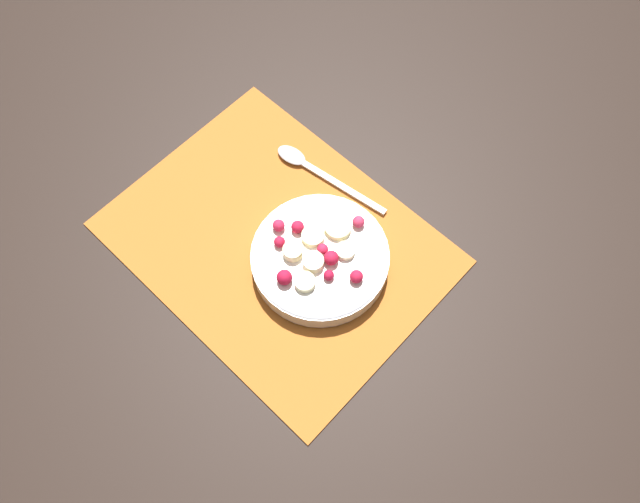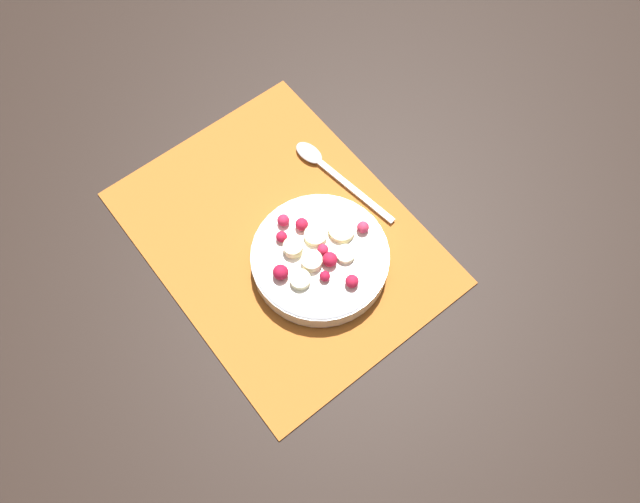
{
  "view_description": "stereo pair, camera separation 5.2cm",
  "coord_description": "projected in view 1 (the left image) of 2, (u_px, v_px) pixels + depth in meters",
  "views": [
    {
      "loc": [
        -0.31,
        0.24,
        0.8
      ],
      "look_at": [
        -0.07,
        -0.02,
        0.04
      ],
      "focal_mm": 35.0,
      "sensor_mm": 36.0,
      "label": 1
    },
    {
      "loc": [
        -0.34,
        0.2,
        0.8
      ],
      "look_at": [
        -0.07,
        -0.02,
        0.04
      ],
      "focal_mm": 35.0,
      "sensor_mm": 36.0,
      "label": 2
    }
  ],
  "objects": [
    {
      "name": "fruit_bowl",
      "position": [
        320.0,
        257.0,
        0.85
      ],
      "size": [
        0.19,
        0.19,
        0.05
      ],
      "color": "silver",
      "rests_on": "placemat"
    },
    {
      "name": "placemat",
      "position": [
        277.0,
        242.0,
        0.89
      ],
      "size": [
        0.45,
        0.34,
        0.01
      ],
      "color": "#B26023",
      "rests_on": "ground_plane"
    },
    {
      "name": "spoon",
      "position": [
        309.0,
        166.0,
        0.93
      ],
      "size": [
        0.19,
        0.04,
        0.01
      ],
      "rotation": [
        0.0,
        0.0,
        6.42
      ],
      "color": "silver",
      "rests_on": "placemat"
    },
    {
      "name": "ground_plane",
      "position": [
        277.0,
        243.0,
        0.89
      ],
      "size": [
        3.0,
        3.0,
        0.0
      ],
      "primitive_type": "plane",
      "color": "black"
    }
  ]
}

